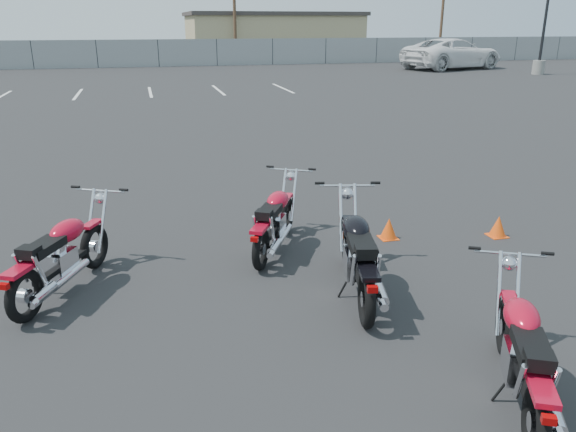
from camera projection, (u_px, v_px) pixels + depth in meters
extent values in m
plane|color=black|center=(284.00, 287.00, 6.51)|extent=(120.00, 120.00, 0.00)
torus|color=black|center=(94.00, 246.00, 6.94)|extent=(0.34, 0.55, 0.56)
cylinder|color=silver|center=(94.00, 246.00, 6.94)|extent=(0.15, 0.18, 0.15)
torus|color=black|center=(25.00, 296.00, 5.68)|extent=(0.34, 0.55, 0.56)
cylinder|color=silver|center=(25.00, 296.00, 5.68)|extent=(0.15, 0.18, 0.15)
cube|color=black|center=(63.00, 266.00, 6.30)|extent=(0.52, 0.92, 0.06)
cube|color=silver|center=(60.00, 263.00, 6.24)|extent=(0.39, 0.43, 0.28)
cylinder|color=silver|center=(58.00, 249.00, 6.18)|extent=(0.27, 0.29, 0.25)
ellipsoid|color=#B70B23|center=(67.00, 231.00, 6.34)|extent=(0.50, 0.61, 0.24)
cube|color=black|center=(43.00, 247.00, 5.93)|extent=(0.45, 0.57, 0.09)
cube|color=black|center=(29.00, 252.00, 5.70)|extent=(0.26, 0.24, 0.11)
cube|color=#B70B23|center=(19.00, 270.00, 5.57)|extent=(0.32, 0.43, 0.05)
cube|color=#B70B23|center=(92.00, 224.00, 6.84)|extent=(0.25, 0.34, 0.04)
cylinder|color=silver|center=(40.00, 270.00, 5.71)|extent=(0.12, 0.17, 0.37)
cylinder|color=silver|center=(20.00, 268.00, 5.76)|extent=(0.12, 0.17, 0.37)
cylinder|color=silver|center=(61.00, 282.00, 6.03)|extent=(0.53, 0.96, 0.12)
cylinder|color=silver|center=(44.00, 293.00, 5.75)|extent=(0.25, 0.35, 0.12)
cylinder|color=silver|center=(103.00, 221.00, 6.93)|extent=(0.20, 0.35, 0.74)
cylinder|color=silver|center=(90.00, 220.00, 6.96)|extent=(0.20, 0.35, 0.74)
sphere|color=silver|center=(100.00, 198.00, 7.00)|extent=(0.20, 0.20, 0.15)
cylinder|color=silver|center=(100.00, 191.00, 6.99)|extent=(0.60, 0.31, 0.03)
cylinder|color=black|center=(124.00, 190.00, 6.90)|extent=(0.12, 0.08, 0.03)
cylinder|color=black|center=(75.00, 187.00, 7.02)|extent=(0.12, 0.08, 0.03)
cylinder|color=black|center=(49.00, 282.00, 6.29)|extent=(0.14, 0.08, 0.28)
cube|color=#990505|center=(4.00, 286.00, 5.36)|extent=(0.11, 0.09, 0.06)
torus|color=black|center=(348.00, 245.00, 6.94)|extent=(0.24, 0.61, 0.60)
cylinder|color=silver|center=(348.00, 245.00, 6.94)|extent=(0.13, 0.18, 0.16)
torus|color=black|center=(367.00, 299.00, 5.58)|extent=(0.24, 0.61, 0.60)
cylinder|color=silver|center=(367.00, 299.00, 5.58)|extent=(0.13, 0.18, 0.16)
cube|color=black|center=(357.00, 266.00, 6.25)|extent=(0.34, 1.04, 0.06)
cube|color=silver|center=(357.00, 263.00, 6.18)|extent=(0.36, 0.43, 0.30)
cylinder|color=silver|center=(358.00, 248.00, 6.12)|extent=(0.25, 0.29, 0.26)
ellipsoid|color=black|center=(356.00, 228.00, 6.29)|extent=(0.43, 0.63, 0.25)
cube|color=black|center=(362.00, 246.00, 5.85)|extent=(0.38, 0.59, 0.10)
cube|color=black|center=(366.00, 252.00, 5.60)|extent=(0.25, 0.22, 0.12)
cube|color=black|center=(368.00, 271.00, 5.46)|extent=(0.27, 0.45, 0.05)
cube|color=black|center=(349.00, 221.00, 6.84)|extent=(0.20, 0.36, 0.04)
cylinder|color=silver|center=(377.00, 270.00, 5.64)|extent=(0.09, 0.19, 0.39)
cylinder|color=silver|center=(354.00, 270.00, 5.64)|extent=(0.09, 0.19, 0.39)
cylinder|color=silver|center=(375.00, 282.00, 5.99)|extent=(0.34, 1.09, 0.13)
cylinder|color=silver|center=(381.00, 294.00, 5.68)|extent=(0.20, 0.37, 0.13)
cylinder|color=silver|center=(355.00, 217.00, 6.95)|extent=(0.13, 0.40, 0.78)
cylinder|color=silver|center=(341.00, 217.00, 6.95)|extent=(0.13, 0.40, 0.78)
sphere|color=silver|center=(347.00, 194.00, 7.02)|extent=(0.19, 0.19, 0.16)
cylinder|color=silver|center=(347.00, 186.00, 7.00)|extent=(0.68, 0.19, 0.03)
cylinder|color=black|center=(375.00, 183.00, 6.98)|extent=(0.12, 0.06, 0.04)
cylinder|color=black|center=(320.00, 183.00, 6.96)|extent=(0.12, 0.06, 0.04)
cylinder|color=black|center=(345.00, 285.00, 6.21)|extent=(0.16, 0.06, 0.30)
cube|color=#990505|center=(372.00, 289.00, 5.24)|extent=(0.11, 0.08, 0.06)
torus|color=black|center=(287.00, 216.00, 8.08)|extent=(0.34, 0.52, 0.54)
cylinder|color=silver|center=(287.00, 216.00, 8.08)|extent=(0.15, 0.17, 0.14)
torus|color=black|center=(261.00, 249.00, 6.89)|extent=(0.34, 0.52, 0.54)
cylinder|color=silver|center=(261.00, 249.00, 6.89)|extent=(0.15, 0.17, 0.14)
cube|color=black|center=(275.00, 228.00, 7.47)|extent=(0.53, 0.87, 0.05)
cube|color=silver|center=(274.00, 226.00, 7.41)|extent=(0.38, 0.42, 0.27)
cylinder|color=silver|center=(274.00, 214.00, 7.36)|extent=(0.26, 0.28, 0.24)
ellipsoid|color=#B70B23|center=(278.00, 201.00, 7.51)|extent=(0.49, 0.59, 0.23)
cube|color=black|center=(269.00, 212.00, 7.12)|extent=(0.44, 0.54, 0.09)
cube|color=black|center=(264.00, 215.00, 6.90)|extent=(0.25, 0.24, 0.11)
cube|color=#B70B23|center=(260.00, 228.00, 6.78)|extent=(0.32, 0.41, 0.04)
cube|color=#B70B23|center=(287.00, 197.00, 7.99)|extent=(0.25, 0.32, 0.04)
cylinder|color=silver|center=(272.00, 229.00, 6.91)|extent=(0.12, 0.17, 0.35)
cylinder|color=silver|center=(255.00, 228.00, 6.96)|extent=(0.12, 0.17, 0.35)
cylinder|color=silver|center=(280.00, 240.00, 7.21)|extent=(0.54, 0.91, 0.11)
cylinder|color=silver|center=(274.00, 247.00, 6.94)|extent=(0.25, 0.33, 0.12)
cylinder|color=silver|center=(294.00, 195.00, 8.06)|extent=(0.21, 0.33, 0.71)
cylinder|color=silver|center=(283.00, 194.00, 8.10)|extent=(0.21, 0.33, 0.71)
sphere|color=silver|center=(291.00, 176.00, 8.14)|extent=(0.19, 0.19, 0.14)
cylinder|color=silver|center=(291.00, 170.00, 8.13)|extent=(0.56, 0.32, 0.03)
cylinder|color=black|center=(312.00, 169.00, 8.03)|extent=(0.11, 0.08, 0.03)
cylinder|color=black|center=(270.00, 167.00, 8.17)|extent=(0.11, 0.08, 0.03)
cylinder|color=black|center=(264.00, 242.00, 7.47)|extent=(0.13, 0.09, 0.27)
cube|color=#990505|center=(254.00, 239.00, 6.58)|extent=(0.10, 0.09, 0.05)
torus|color=black|center=(506.00, 327.00, 5.11)|extent=(0.33, 0.53, 0.54)
cylinder|color=silver|center=(506.00, 327.00, 5.11)|extent=(0.15, 0.17, 0.15)
torus|color=black|center=(536.00, 423.00, 3.90)|extent=(0.33, 0.53, 0.54)
cylinder|color=silver|center=(536.00, 423.00, 3.90)|extent=(0.15, 0.17, 0.15)
cube|color=black|center=(519.00, 365.00, 4.49)|extent=(0.50, 0.89, 0.05)
cube|color=silver|center=(521.00, 362.00, 4.43)|extent=(0.38, 0.42, 0.27)
cylinder|color=silver|center=(524.00, 344.00, 4.38)|extent=(0.26, 0.28, 0.24)
ellipsoid|color=#B70B23|center=(522.00, 317.00, 4.53)|extent=(0.48, 0.59, 0.23)
cube|color=black|center=(532.00, 348.00, 4.14)|extent=(0.43, 0.55, 0.09)
cube|color=black|center=(539.00, 361.00, 3.91)|extent=(0.25, 0.23, 0.11)
cube|color=#B70B23|center=(542.00, 390.00, 3.79)|extent=(0.31, 0.41, 0.05)
cube|color=#B70B23|center=(510.00, 299.00, 5.02)|extent=(0.24, 0.33, 0.04)
cylinder|color=silver|center=(553.00, 385.00, 3.93)|extent=(0.11, 0.17, 0.36)
cylinder|color=silver|center=(520.00, 382.00, 3.97)|extent=(0.11, 0.17, 0.36)
cylinder|color=silver|center=(545.00, 394.00, 4.23)|extent=(0.52, 0.93, 0.12)
cylinder|color=silver|center=(555.00, 417.00, 3.96)|extent=(0.24, 0.34, 0.12)
cylinder|color=silver|center=(518.00, 294.00, 5.10)|extent=(0.20, 0.34, 0.72)
cylinder|color=silver|center=(499.00, 293.00, 5.14)|extent=(0.20, 0.34, 0.72)
sphere|color=silver|center=(509.00, 264.00, 5.18)|extent=(0.19, 0.19, 0.15)
cylinder|color=silver|center=(510.00, 254.00, 5.16)|extent=(0.58, 0.31, 0.03)
cylinder|color=black|center=(548.00, 254.00, 5.07)|extent=(0.11, 0.08, 0.03)
cylinder|color=black|center=(475.00, 248.00, 5.20)|extent=(0.11, 0.08, 0.03)
cylinder|color=black|center=(502.00, 388.00, 4.49)|extent=(0.14, 0.08, 0.27)
cube|color=#990505|center=(549.00, 420.00, 3.59)|extent=(0.11, 0.09, 0.05)
cone|color=#FF500D|center=(389.00, 228.00, 7.92)|extent=(0.23, 0.23, 0.29)
cube|color=#FF500D|center=(388.00, 238.00, 7.97)|extent=(0.25, 0.25, 0.01)
cone|color=#FF500D|center=(498.00, 226.00, 8.00)|extent=(0.23, 0.23, 0.29)
cube|color=#FF500D|center=(497.00, 236.00, 8.05)|extent=(0.25, 0.25, 0.01)
cylinder|color=gray|center=(539.00, 67.00, 32.75)|extent=(0.70, 0.70, 0.80)
cube|color=gray|center=(158.00, 53.00, 38.22)|extent=(80.00, 0.04, 1.80)
cylinder|color=black|center=(32.00, 55.00, 36.32)|extent=(0.06, 0.06, 1.80)
cylinder|color=black|center=(97.00, 54.00, 37.27)|extent=(0.06, 0.06, 1.80)
cylinder|color=black|center=(158.00, 53.00, 38.22)|extent=(0.06, 0.06, 1.80)
cylinder|color=black|center=(217.00, 52.00, 39.17)|extent=(0.06, 0.06, 1.80)
cylinder|color=black|center=(273.00, 52.00, 40.13)|extent=(0.06, 0.06, 1.80)
cylinder|color=black|center=(326.00, 51.00, 41.08)|extent=(0.06, 0.06, 1.80)
cylinder|color=black|center=(376.00, 50.00, 42.03)|extent=(0.06, 0.06, 1.80)
cylinder|color=black|center=(425.00, 50.00, 42.98)|extent=(0.06, 0.06, 1.80)
cylinder|color=black|center=(471.00, 49.00, 43.93)|extent=(0.06, 0.06, 1.80)
cylinder|color=black|center=(516.00, 48.00, 44.88)|extent=(0.06, 0.06, 1.80)
cylinder|color=black|center=(558.00, 48.00, 45.83)|extent=(0.06, 0.06, 1.80)
cube|color=tan|center=(271.00, 37.00, 48.57)|extent=(14.00, 9.00, 3.40)
cube|color=#3C3532|center=(271.00, 14.00, 47.96)|extent=(14.40, 9.40, 0.30)
cylinder|color=#452F20|center=(234.00, 0.00, 42.13)|extent=(0.24, 0.24, 9.00)
cylinder|color=#452F20|center=(443.00, 2.00, 47.32)|extent=(0.24, 0.24, 9.00)
cube|color=silver|center=(1.00, 96.00, 23.14)|extent=(0.12, 4.00, 0.01)
cube|color=silver|center=(78.00, 94.00, 23.85)|extent=(0.12, 4.00, 0.01)
cube|color=silver|center=(150.00, 92.00, 24.56)|extent=(0.12, 4.00, 0.01)
cube|color=silver|center=(218.00, 90.00, 25.28)|extent=(0.12, 4.00, 0.01)
cube|color=silver|center=(283.00, 88.00, 25.99)|extent=(0.12, 4.00, 0.01)
imported|color=white|center=(453.00, 45.00, 36.15)|extent=(5.33, 8.57, 3.04)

